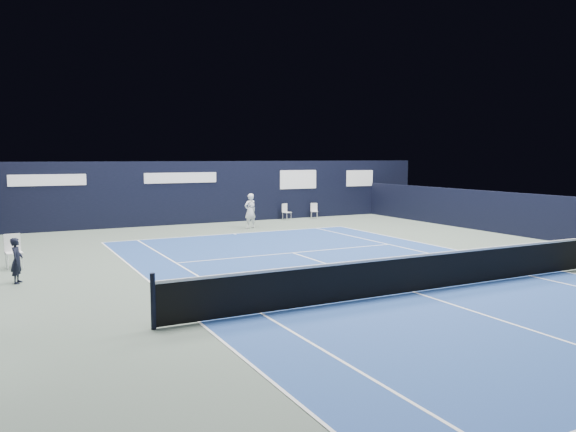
# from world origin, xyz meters

# --- Properties ---
(ground) EXTENTS (48.00, 48.00, 0.00)m
(ground) POSITION_xyz_m (0.00, 2.00, 0.00)
(ground) COLOR #516054
(ground) RESTS_ON ground
(court_surface) EXTENTS (10.97, 23.77, 0.01)m
(court_surface) POSITION_xyz_m (0.00, 0.00, 0.00)
(court_surface) COLOR navy
(court_surface) RESTS_ON ground
(enclosure_wall_right) EXTENTS (0.30, 22.00, 1.80)m
(enclosure_wall_right) POSITION_xyz_m (10.50, 6.00, 0.90)
(enclosure_wall_right) COLOR black
(enclosure_wall_right) RESTS_ON ground
(folding_chair_back_a) EXTENTS (0.47, 0.49, 0.86)m
(folding_chair_back_a) POSITION_xyz_m (4.51, 15.80, 0.57)
(folding_chair_back_a) COLOR silver
(folding_chair_back_a) RESTS_ON ground
(folding_chair_back_b) EXTENTS (0.47, 0.47, 0.82)m
(folding_chair_back_b) POSITION_xyz_m (6.22, 15.71, 0.47)
(folding_chair_back_b) COLOR silver
(folding_chair_back_b) RESTS_ON ground
(line_judge_chair) EXTENTS (0.51, 0.49, 1.03)m
(line_judge_chair) POSITION_xyz_m (-8.63, 7.88, 0.58)
(line_judge_chair) COLOR white
(line_judge_chair) RESTS_ON ground
(line_judge) EXTENTS (0.40, 0.50, 1.21)m
(line_judge) POSITION_xyz_m (-8.60, 5.60, 0.60)
(line_judge) COLOR black
(line_judge) RESTS_ON ground
(court_markings) EXTENTS (11.03, 23.83, 0.00)m
(court_markings) POSITION_xyz_m (0.00, 0.00, 0.01)
(court_markings) COLOR white
(court_markings) RESTS_ON court_surface
(tennis_net) EXTENTS (12.90, 0.10, 1.10)m
(tennis_net) POSITION_xyz_m (0.00, 0.00, 0.51)
(tennis_net) COLOR black
(tennis_net) RESTS_ON ground
(back_sponsor_wall) EXTENTS (26.00, 0.63, 3.10)m
(back_sponsor_wall) POSITION_xyz_m (0.01, 16.50, 1.55)
(back_sponsor_wall) COLOR black
(back_sponsor_wall) RESTS_ON ground
(tennis_player) EXTENTS (0.65, 0.86, 1.62)m
(tennis_player) POSITION_xyz_m (1.42, 13.35, 0.81)
(tennis_player) COLOR white
(tennis_player) RESTS_ON ground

